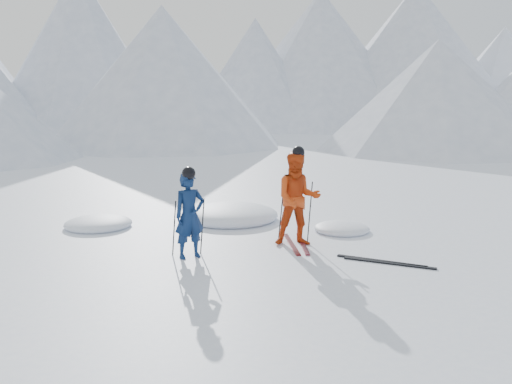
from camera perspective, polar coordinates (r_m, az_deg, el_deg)
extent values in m
plane|color=white|center=(11.43, 7.73, -5.69)|extent=(160.00, 160.00, 0.00)
cone|color=#B2BCD1|center=(51.95, -17.91, 13.84)|extent=(23.96, 23.96, 14.35)
cone|color=#B2BCD1|center=(61.98, -10.13, 12.29)|extent=(17.69, 17.69, 11.93)
cone|color=#B2BCD1|center=(54.70, -0.07, 12.23)|extent=(19.63, 19.63, 10.85)
cone|color=#B2BCD1|center=(58.88, 6.73, 13.59)|extent=(23.31, 23.31, 14.15)
cone|color=#B2BCD1|center=(60.79, 16.28, 13.50)|extent=(28.94, 28.94, 14.88)
cone|color=silver|center=(66.01, 24.45, 10.91)|extent=(24.45, 24.45, 10.76)
cone|color=#B2BCD1|center=(34.10, 18.43, 9.61)|extent=(14.00, 14.00, 6.50)
cone|color=#B2BCD1|center=(36.65, -9.72, 11.89)|extent=(16.00, 16.00, 9.00)
imported|color=#0C2049|center=(10.44, -7.01, -2.46)|extent=(0.71, 0.60, 1.66)
imported|color=#C73C0F|center=(11.28, 4.42, -0.70)|extent=(1.01, 0.81, 1.97)
cylinder|color=black|center=(10.65, -8.61, -3.79)|extent=(0.11, 0.08, 1.11)
cylinder|color=black|center=(10.75, -5.67, -3.59)|extent=(0.11, 0.07, 1.11)
cylinder|color=black|center=(11.52, 2.67, -2.13)|extent=(0.13, 0.10, 1.31)
cylinder|color=black|center=(11.55, 5.69, -2.13)|extent=(0.13, 0.09, 1.31)
cube|color=black|center=(11.47, 3.77, -5.49)|extent=(0.15, 1.70, 0.03)
cube|color=black|center=(11.52, 4.94, -5.44)|extent=(0.27, 1.70, 0.03)
cube|color=black|center=(10.55, 13.04, -7.09)|extent=(1.45, 1.04, 0.03)
cube|color=black|center=(10.45, 13.85, -7.29)|extent=(1.48, 0.99, 0.03)
ellipsoid|color=white|center=(13.57, -16.25, -3.54)|extent=(1.60, 1.60, 0.35)
ellipsoid|color=white|center=(12.76, 9.01, -4.09)|extent=(1.29, 1.29, 0.28)
ellipsoid|color=white|center=(13.84, -2.69, -2.90)|extent=(2.42, 2.42, 0.53)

